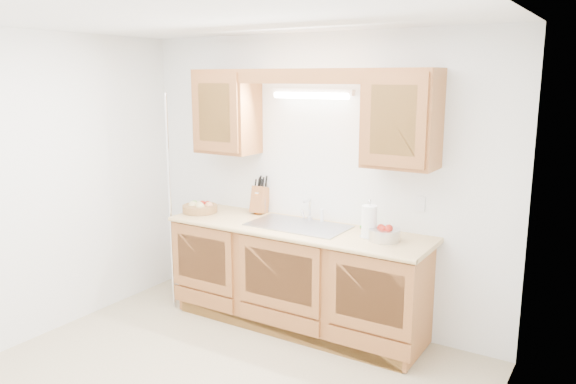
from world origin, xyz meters
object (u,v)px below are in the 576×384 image
Objects in this scene: fruit_basket at (200,207)px; apple_bowl at (384,234)px; paper_towel at (369,222)px; knife_block at (260,199)px.

apple_bowl reaches higher than fruit_basket.
paper_towel is at bearing 175.88° from apple_bowl.
paper_towel is 1.19× the size of apple_bowl.
knife_block is 1.21m from paper_towel.
paper_towel is (1.68, 0.04, 0.08)m from fruit_basket.
fruit_basket is at bearing -156.83° from knife_block.
knife_block is 1.39× the size of apple_bowl.
knife_block is 1.17× the size of paper_towel.
fruit_basket is 1.60× the size of apple_bowl.
paper_towel reaches higher than apple_bowl.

